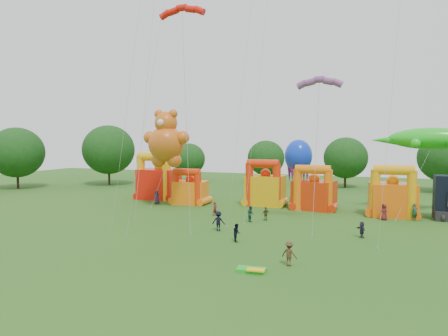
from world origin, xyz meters
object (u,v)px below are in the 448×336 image
(bouncy_castle_2, at_px, (265,188))
(spectator_0, at_px, (157,197))
(octopus_kite, at_px, (299,171))
(gecko_kite, at_px, (420,169))
(spectator_4, at_px, (266,214))
(bouncy_castle_0, at_px, (158,181))
(teddy_bear_kite, at_px, (166,144))

(bouncy_castle_2, distance_m, spectator_0, 15.33)
(octopus_kite, relative_size, spectator_0, 4.72)
(gecko_kite, distance_m, spectator_4, 19.64)
(gecko_kite, distance_m, spectator_0, 34.38)
(spectator_0, xyz_separation_m, spectator_4, (17.41, -5.78, -0.21))
(gecko_kite, height_order, spectator_0, gecko_kite)
(bouncy_castle_0, distance_m, gecko_kite, 36.34)
(octopus_kite, height_order, spectator_4, octopus_kite)
(gecko_kite, relative_size, spectator_4, 8.65)
(bouncy_castle_2, bearing_deg, bouncy_castle_0, 179.33)
(octopus_kite, xyz_separation_m, spectator_4, (-1.46, -12.31, -4.04))
(octopus_kite, height_order, spectator_0, octopus_kite)
(octopus_kite, distance_m, spectator_0, 20.34)
(gecko_kite, height_order, spectator_4, gecko_kite)
(bouncy_castle_2, distance_m, spectator_4, 10.61)
(bouncy_castle_0, height_order, bouncy_castle_2, bouncy_castle_0)
(spectator_0, distance_m, spectator_4, 18.35)
(gecko_kite, bearing_deg, teddy_bear_kite, -169.00)
(gecko_kite, bearing_deg, octopus_kite, 169.68)
(spectator_0, bearing_deg, teddy_bear_kite, -51.50)
(teddy_bear_kite, distance_m, spectator_0, 8.34)
(spectator_4, bearing_deg, bouncy_castle_0, -70.57)
(bouncy_castle_0, distance_m, spectator_0, 5.39)
(bouncy_castle_0, xyz_separation_m, gecko_kite, (36.22, -0.71, 2.88))
(bouncy_castle_0, bearing_deg, teddy_bear_kite, -52.85)
(octopus_kite, xyz_separation_m, spectator_0, (-18.88, -6.53, -3.83))
(octopus_kite, bearing_deg, bouncy_castle_2, -152.42)
(bouncy_castle_0, relative_size, teddy_bear_kite, 0.55)
(teddy_bear_kite, xyz_separation_m, spectator_4, (14.66, -3.54, -7.76))
(gecko_kite, xyz_separation_m, spectator_4, (-16.44, -9.59, -4.85))
(gecko_kite, relative_size, spectator_0, 6.76)
(octopus_kite, relative_size, spectator_4, 6.04)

